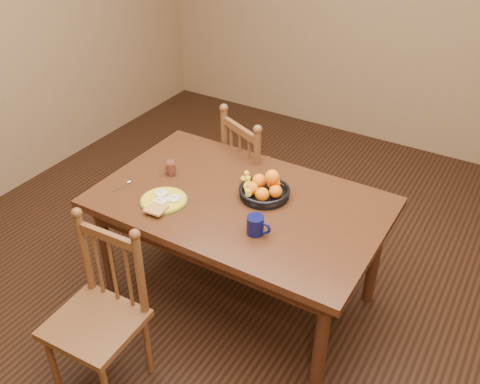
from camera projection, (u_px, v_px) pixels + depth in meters
The scene contains 10 objects.
room at pixel (240, 100), 2.65m from camera, with size 4.52×5.02×2.72m.
dining_table at pixel (240, 212), 3.03m from camera, with size 1.60×1.00×0.75m.
chair_far at pixel (258, 180), 3.66m from camera, with size 0.58×0.57×0.99m.
chair_near at pixel (99, 316), 2.65m from camera, with size 0.44×0.42×0.94m.
breakfast_plate at pixel (163, 200), 2.96m from camera, with size 0.26×0.29×0.04m.
fork at pixel (166, 197), 3.00m from camera, with size 0.05×0.18×0.00m.
spoon at pixel (127, 183), 3.12m from camera, with size 0.05×0.16×0.01m.
coffee_mug at pixel (256, 225), 2.70m from camera, with size 0.13×0.09×0.10m.
juice_glass at pixel (171, 168), 3.18m from camera, with size 0.06×0.06×0.09m.
fruit_bowl at pixel (264, 189), 2.99m from camera, with size 0.32×0.29×0.17m.
Camera 1 is at (1.27, -2.10, 2.45)m, focal length 40.00 mm.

